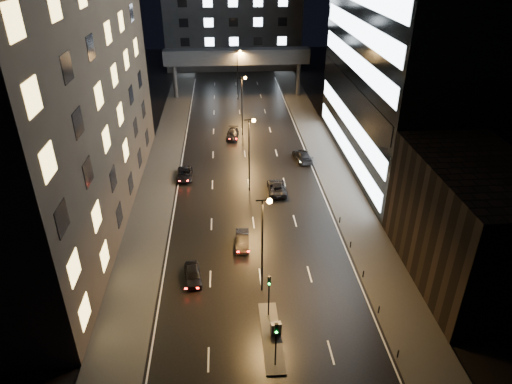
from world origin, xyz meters
TOP-DOWN VIEW (x-y plane):
  - ground at (0.00, 40.00)m, footprint 160.00×160.00m
  - sidewalk_left at (-12.50, 35.00)m, footprint 5.00×110.00m
  - sidewalk_right at (12.50, 35.00)m, footprint 5.00×110.00m
  - building_left at (-22.50, 24.00)m, footprint 15.00×48.00m
  - building_right_low at (20.00, 9.00)m, footprint 10.00×18.00m
  - building_right_glass at (25.00, 36.00)m, footprint 20.00×36.00m
  - building_far at (0.00, 98.00)m, footprint 34.00×14.00m
  - skybridge at (0.00, 70.00)m, footprint 30.00×3.00m
  - median_island at (0.30, 2.00)m, footprint 1.60×8.00m
  - traffic_signal_near at (0.30, 4.49)m, footprint 0.28×0.34m
  - traffic_signal_far at (0.30, -1.01)m, footprint 0.28×0.34m
  - bollard_row at (10.20, 6.50)m, footprint 0.12×25.12m
  - streetlight_near at (0.16, 8.00)m, footprint 1.45×0.50m
  - streetlight_mid_a at (0.16, 28.00)m, footprint 1.45×0.50m
  - streetlight_mid_b at (0.16, 48.00)m, footprint 1.45×0.50m
  - streetlight_far at (0.16, 68.00)m, footprint 1.45×0.50m
  - car_away_a at (-6.69, 9.97)m, footprint 2.11×4.12m
  - car_away_b at (-1.54, 15.42)m, footprint 1.62×4.17m
  - car_away_c at (-8.90, 32.17)m, footprint 2.20×4.67m
  - car_away_d at (-1.73, 46.68)m, footprint 2.49×4.95m
  - car_toward_a at (3.62, 27.27)m, footprint 2.44×5.15m
  - car_toward_b at (8.63, 37.03)m, footprint 2.73×5.37m
  - utility_cabinet at (0.70, 2.20)m, footprint 0.95×0.60m

SIDE VIEW (x-z plane):
  - ground at x=0.00m, z-range 0.00..0.00m
  - sidewalk_left at x=-12.50m, z-range 0.00..0.15m
  - sidewalk_right at x=12.50m, z-range 0.00..0.15m
  - median_island at x=0.30m, z-range 0.00..0.15m
  - bollard_row at x=10.20m, z-range 0.00..0.90m
  - car_away_c at x=-8.90m, z-range 0.00..1.29m
  - car_away_a at x=-6.69m, z-range 0.00..1.34m
  - car_away_b at x=-1.54m, z-range 0.00..1.35m
  - car_away_d at x=-1.73m, z-range 0.00..1.38m
  - car_toward_a at x=3.62m, z-range 0.00..1.42m
  - car_toward_b at x=8.63m, z-range 0.00..1.49m
  - utility_cabinet at x=0.70m, z-range 0.15..1.36m
  - traffic_signal_near at x=0.30m, z-range 0.89..5.29m
  - traffic_signal_far at x=0.30m, z-range 0.89..5.29m
  - building_right_low at x=20.00m, z-range 0.00..12.00m
  - streetlight_near at x=0.16m, z-range 1.42..11.57m
  - streetlight_mid_a at x=0.16m, z-range 1.42..11.57m
  - streetlight_mid_b at x=0.16m, z-range 1.42..11.57m
  - streetlight_far at x=0.16m, z-range 1.42..11.57m
  - skybridge at x=0.00m, z-range 3.34..13.34m
  - building_far at x=0.00m, z-range 0.00..25.00m
  - building_left at x=-22.50m, z-range 0.00..40.00m
  - building_right_glass at x=25.00m, z-range 0.00..45.00m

